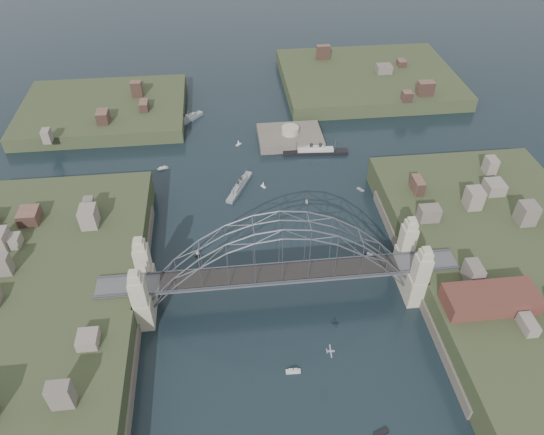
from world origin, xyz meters
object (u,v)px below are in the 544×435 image
at_px(fort_island, 290,142).
at_px(naval_cruiser_far, 187,120).
at_px(bridge, 281,261).
at_px(wharf_shed, 490,299).
at_px(ocean_liner, 315,152).
at_px(naval_cruiser_near, 240,186).

bearing_deg(fort_island, naval_cruiser_far, 154.89).
bearing_deg(bridge, wharf_shed, -17.65).
bearing_deg(wharf_shed, ocean_liner, 108.17).
bearing_deg(fort_island, ocean_liner, -50.73).
bearing_deg(bridge, ocean_liner, 72.33).
height_order(bridge, wharf_shed, bridge).
bearing_deg(ocean_liner, wharf_shed, -71.83).
relative_size(naval_cruiser_far, ocean_liner, 0.59).
height_order(bridge, naval_cruiser_far, bridge).
height_order(naval_cruiser_far, ocean_liner, ocean_liner).
relative_size(bridge, naval_cruiser_near, 5.49).
distance_m(fort_island, naval_cruiser_far, 39.90).
distance_m(naval_cruiser_far, ocean_liner, 50.69).
bearing_deg(ocean_liner, fort_island, 129.27).
distance_m(wharf_shed, naval_cruiser_far, 122.10).
bearing_deg(wharf_shed, naval_cruiser_far, 124.01).
xyz_separation_m(fort_island, ocean_liner, (7.41, -9.06, 1.17)).
xyz_separation_m(fort_island, wharf_shed, (32.00, -84.00, 10.34)).
height_order(naval_cruiser_near, naval_cruiser_far, naval_cruiser_far).
height_order(naval_cruiser_near, ocean_liner, ocean_liner).
relative_size(wharf_shed, naval_cruiser_near, 1.31).
relative_size(fort_island, wharf_shed, 1.10).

